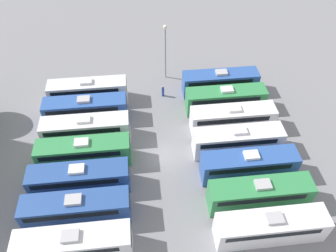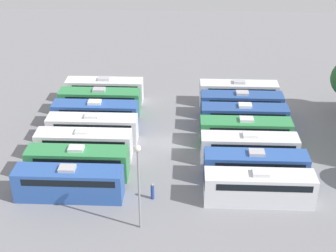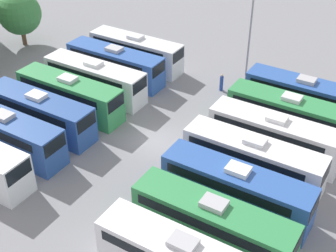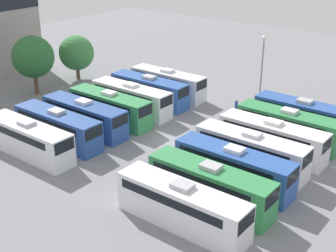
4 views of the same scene
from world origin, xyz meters
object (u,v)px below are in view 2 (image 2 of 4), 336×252
Objects in this scene: bus_0 at (105,90)px; bus_12 at (256,166)px; bus_10 at (246,132)px; bus_7 at (239,93)px; bus_2 at (96,114)px; bus_4 at (84,144)px; worker_person at (152,192)px; bus_13 at (259,187)px; bus_5 at (78,162)px; bus_3 at (93,128)px; bus_6 at (69,182)px; bus_1 at (100,101)px; bus_11 at (249,148)px; light_pole at (139,174)px; bus_8 at (242,104)px; bus_9 at (244,117)px.

bus_0 is 26.58m from bus_12.
bus_7 is at bearing 179.11° from bus_10.
bus_10 is at bearing 78.36° from bus_2.
bus_7 is (-14.73, 18.71, 0.00)m from bus_4.
bus_0 is 23.84m from worker_person.
bus_0 is at bearing -140.00° from bus_13.
bus_5 and bus_10 have the same top height.
bus_3 is 1.00× the size of bus_7.
bus_4 and bus_5 have the same top height.
bus_6 is (22.43, 0.04, 0.00)m from bus_0.
bus_3 is 13.68m from worker_person.
bus_1 is at bearing -179.71° from bus_6.
bus_1 is at bearing -179.37° from bus_4.
bus_1 and bus_5 have the same top height.
bus_12 is (11.18, 18.84, 0.00)m from bus_2.
bus_6 is 1.00× the size of bus_11.
bus_3 is at bearing -155.22° from light_pole.
light_pole reaches higher than bus_10.
bus_1 is 1.00× the size of bus_4.
bus_8 is 3.68m from bus_9.
bus_13 is (14.86, 18.76, 0.00)m from bus_2.
bus_12 is 1.22× the size of light_pole.
bus_6 is at bearing -1.59° from bus_3.
bus_1 is 1.22× the size of light_pole.
bus_5 is 26.22m from bus_7.
bus_13 is 10.54m from worker_person.
bus_3 and bus_11 have the same top height.
bus_12 is at bearing 108.85° from worker_person.
bus_7 and bus_13 have the same top height.
bus_12 is (3.67, 0.26, 0.00)m from bus_11.
bus_10 is at bearing 120.80° from bus_6.
bus_13 is at bearing 89.62° from worker_person.
worker_person is at bearing 24.18° from bus_1.
bus_0 is 28.01m from light_pole.
bus_2 is 1.00× the size of bus_11.
bus_0 is at bearing -128.96° from bus_11.
bus_12 is (-3.71, 18.84, 0.00)m from bus_6.
bus_10 is at bearing -179.00° from bus_13.
bus_5 is at bearing -68.38° from bus_10.
bus_5 and bus_13 have the same top height.
bus_8 is 14.74m from bus_12.
bus_9 is 7.39m from bus_11.
bus_13 is at bearing 51.61° from bus_2.
bus_2 is 1.00× the size of bus_13.
worker_person is at bearing -54.79° from bus_11.
bus_6 is 1.00× the size of bus_12.
bus_12 is 5.98× the size of worker_person.
bus_7 is at bearing 100.42° from bus_1.
bus_9 is at bearing 128.17° from bus_6.
bus_1 is 14.96m from bus_5.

